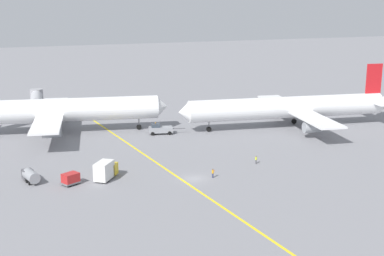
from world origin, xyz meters
name	(u,v)px	position (x,y,z in m)	size (l,w,h in m)	color
ground_plane	(194,179)	(0.00, 0.00, 0.00)	(600.00, 600.00, 0.00)	gray
taxiway_stripe	(160,165)	(-3.42, 10.00, 0.00)	(0.50, 120.00, 0.01)	yellow
airliner_at_gate_left	(59,111)	(-18.74, 43.98, 5.71)	(53.45, 41.84, 15.86)	white
airliner_being_pushed	(289,108)	(37.41, 28.99, 5.22)	(57.51, 41.98, 15.91)	white
pushback_tug	(160,129)	(4.17, 34.10, 1.28)	(9.09, 3.76, 3.01)	gray
gse_container_dolly_flat	(71,178)	(-21.83, 4.93, 1.17)	(3.85, 3.42, 2.15)	slate
gse_fuel_bowser_stubby	(30,176)	(-28.49, 8.74, 1.33)	(3.07, 5.22, 2.40)	gray
gse_catering_truck_tall	(106,170)	(-15.32, 5.69, 1.76)	(5.42, 6.11, 3.50)	gold
ground_crew_ramp_agent_by_cones	(213,173)	(3.44, -0.71, 0.92)	(0.50, 0.36, 1.76)	#2D3351
ground_crew_marshaller_foreground	(256,160)	(15.00, 4.12, 0.86)	(0.36, 0.36, 1.65)	#4C4C51
jet_bridge	(36,98)	(-21.94, 70.29, 4.45)	(5.02, 17.07, 6.23)	#B7B7BC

